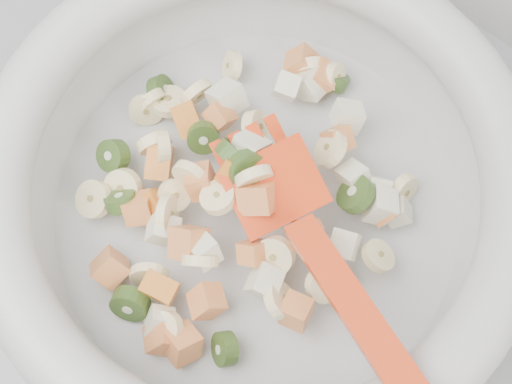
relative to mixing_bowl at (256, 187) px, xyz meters
The scene contains 1 object.
mixing_bowl is the anchor object (origin of this frame).
Camera 1 is at (-0.00, 1.35, 1.41)m, focal length 50.00 mm.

